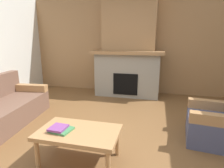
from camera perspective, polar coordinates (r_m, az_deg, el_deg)
The scene contains 7 objects.
ground at distance 2.92m, azimuth -3.81°, elevation -17.81°, with size 9.00×9.00×0.00m, color brown.
wall_back_wood_panel at distance 5.42m, azimuth 5.75°, elevation 11.83°, with size 6.00×0.12×2.70m, color #997047.
fireplace at distance 5.06m, azimuth 5.08°, elevation 9.60°, with size 1.90×0.82×2.70m.
couch at distance 3.93m, azimuth -31.26°, elevation -6.71°, with size 1.03×1.88×0.85m.
armchair at distance 3.23m, azimuth 30.14°, elevation -10.62°, with size 0.84×0.84×0.85m.
coffee_table at distance 2.39m, azimuth -10.29°, elevation -15.21°, with size 1.00×0.60×0.43m.
book_stack_near_edge at distance 2.40m, azimuth -15.87°, elevation -13.28°, with size 0.28×0.25×0.05m.
Camera 1 is at (0.77, -2.36, 1.53)m, focal length 29.37 mm.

